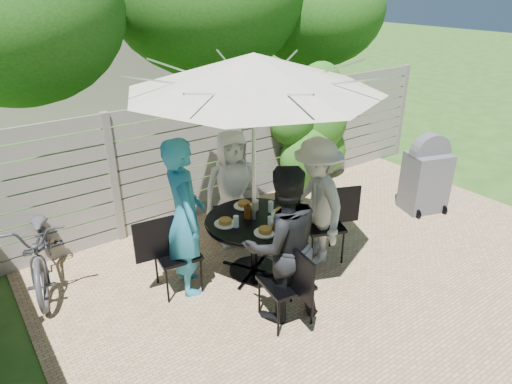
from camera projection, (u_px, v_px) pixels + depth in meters
backyard_envelope at (84, 11)px, 11.87m from camera, size 60.00×60.00×5.00m
patio_table at (254, 236)px, 5.55m from camera, size 1.42×1.42×0.76m
umbrella at (254, 72)px, 4.72m from camera, size 3.39×3.39×2.69m
chair_back at (230, 220)px, 6.49m from camera, size 0.49×0.64×0.84m
person_back at (232, 188)px, 6.14m from camera, size 0.90×0.70×1.62m
chair_left at (177, 268)px, 5.34m from camera, size 0.74×0.53×0.99m
person_left at (185, 218)px, 5.11m from camera, size 0.61×0.78×1.88m
chair_front at (286, 298)px, 4.83m from camera, size 0.54×0.74×0.99m
person_front at (282, 245)px, 4.70m from camera, size 1.00×0.86×1.76m
chair_right at (323, 238)px, 5.96m from camera, size 0.76×0.63×1.00m
person_right at (316, 202)px, 5.69m from camera, size 0.88×1.21×1.67m
plate_back at (244, 205)px, 5.75m from camera, size 0.26×0.26×0.06m
plate_left at (225, 222)px, 5.33m from camera, size 0.26×0.26×0.06m
plate_front at (265, 231)px, 5.14m from camera, size 0.26×0.26×0.06m
plate_right at (282, 212)px, 5.56m from camera, size 0.26×0.26×0.06m
plate_extra at (278, 226)px, 5.25m from camera, size 0.24×0.24×0.06m
glass_left at (236, 221)px, 5.25m from camera, size 0.07×0.07×0.14m
glass_front at (270, 222)px, 5.24m from camera, size 0.07×0.07×0.14m
glass_right at (271, 207)px, 5.60m from camera, size 0.07×0.07×0.14m
syrup_jug at (248, 212)px, 5.44m from camera, size 0.09×0.09×0.16m
coffee_cup at (255, 205)px, 5.65m from camera, size 0.08×0.08×0.12m
bicycle at (43, 245)px, 5.44m from camera, size 1.09×1.93×0.96m
bbq_grill at (426, 177)px, 7.09m from camera, size 0.74×0.65×1.27m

